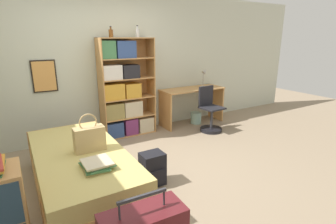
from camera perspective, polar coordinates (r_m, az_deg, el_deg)
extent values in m
plane|color=gray|center=(3.69, -6.21, -13.34)|extent=(14.00, 14.00, 0.00)
cube|color=beige|center=(4.90, -15.41, 9.56)|extent=(10.00, 0.06, 2.60)
cube|color=black|center=(4.72, -25.33, 7.07)|extent=(0.37, 0.02, 0.52)
cube|color=#DB994C|center=(4.71, -25.32, 7.05)|extent=(0.33, 0.01, 0.48)
cube|color=tan|center=(3.42, -18.17, -13.62)|extent=(0.99, 2.09, 0.32)
cube|color=tan|center=(3.30, -18.56, -9.68)|extent=(0.96, 2.06, 0.20)
cube|color=tan|center=(4.30, -21.42, -6.22)|extent=(0.99, 0.04, 0.52)
cube|color=tan|center=(3.20, -16.73, -5.62)|extent=(0.35, 0.16, 0.29)
torus|color=tan|center=(3.13, -17.03, -2.15)|extent=(0.21, 0.02, 0.21)
cube|color=#99894C|center=(2.81, -15.49, -11.62)|extent=(0.26, 0.31, 0.02)
cube|color=#427A4C|center=(2.82, -15.30, -11.12)|extent=(0.28, 0.37, 0.01)
cube|color=#427A4C|center=(2.81, -15.11, -10.95)|extent=(0.32, 0.35, 0.01)
cube|color=beige|center=(2.82, -15.16, -10.52)|extent=(0.23, 0.31, 0.02)
cube|color=beige|center=(2.79, -15.22, -10.45)|extent=(0.28, 0.30, 0.02)
cylinder|color=#2D2D33|center=(1.81, -10.56, -20.54)|extent=(0.01, 0.01, 0.12)
cylinder|color=#2D2D33|center=(1.90, -0.89, -18.07)|extent=(0.01, 0.01, 0.12)
cube|color=#2D2D33|center=(1.81, -5.61, -17.79)|extent=(0.35, 0.03, 0.02)
cube|color=tan|center=(4.74, -14.31, 4.51)|extent=(0.02, 0.36, 1.80)
cube|color=tan|center=(5.10, -3.75, 5.75)|extent=(0.02, 0.36, 1.80)
cube|color=tan|center=(5.06, -9.60, 5.48)|extent=(0.99, 0.01, 1.80)
cube|color=tan|center=(5.14, -8.42, -4.61)|extent=(0.96, 0.36, 0.02)
cube|color=tan|center=(5.03, -8.59, -0.87)|extent=(0.96, 0.36, 0.02)
cube|color=tan|center=(4.94, -8.76, 3.13)|extent=(0.96, 0.36, 0.02)
cube|color=tan|center=(4.87, -8.94, 7.25)|extent=(0.96, 0.36, 0.02)
cube|color=tan|center=(4.83, -9.12, 11.47)|extent=(0.96, 0.36, 0.02)
cube|color=tan|center=(4.82, -9.31, 15.63)|extent=(0.96, 0.36, 0.02)
cube|color=#334C84|center=(4.97, -11.74, -3.66)|extent=(0.31, 0.27, 0.28)
cube|color=#7A336B|center=(5.07, -8.33, -2.97)|extent=(0.25, 0.27, 0.30)
cube|color=beige|center=(5.19, -5.18, -2.55)|extent=(0.30, 0.27, 0.28)
cube|color=#99894C|center=(4.87, -11.82, 0.29)|extent=(0.34, 0.27, 0.29)
cube|color=beige|center=(4.99, -7.93, 0.86)|extent=(0.35, 0.27, 0.29)
cube|color=gold|center=(4.79, -11.92, 4.41)|extent=(0.36, 0.27, 0.28)
cube|color=gold|center=(4.92, -7.99, 4.75)|extent=(0.30, 0.27, 0.26)
cube|color=silver|center=(4.73, -12.33, 8.47)|extent=(0.34, 0.27, 0.25)
cube|color=#232328|center=(4.85, -8.41, 8.76)|extent=(0.31, 0.27, 0.24)
cube|color=#427A4C|center=(4.69, -13.17, 13.08)|extent=(0.24, 0.27, 0.30)
cube|color=#334C84|center=(4.79, -9.45, 13.30)|extent=(0.35, 0.27, 0.30)
cylinder|color=brown|center=(4.75, -12.33, 16.36)|extent=(0.07, 0.07, 0.13)
cylinder|color=brown|center=(4.75, -12.39, 17.38)|extent=(0.03, 0.03, 0.04)
cylinder|color=#232328|center=(4.75, -12.41, 17.72)|extent=(0.03, 0.03, 0.01)
cylinder|color=#B7BCC1|center=(4.94, -6.69, 16.68)|extent=(0.07, 0.07, 0.15)
cylinder|color=#B7BCC1|center=(4.94, -6.72, 17.80)|extent=(0.03, 0.03, 0.05)
cylinder|color=#232328|center=(4.94, -6.74, 18.16)|extent=(0.03, 0.03, 0.02)
cube|color=tan|center=(5.54, 5.33, 5.01)|extent=(1.37, 0.52, 0.02)
cube|color=tan|center=(5.27, -0.64, 0.24)|extent=(0.03, 0.48, 0.74)
cube|color=tan|center=(6.02, 10.36, 1.99)|extent=(0.03, 0.48, 0.74)
cylinder|color=#ADA89E|center=(5.72, 7.61, 5.51)|extent=(0.12, 0.12, 0.02)
cylinder|color=#ADA89E|center=(5.70, 7.67, 7.08)|extent=(0.02, 0.02, 0.30)
cone|color=#ADA89E|center=(5.69, 8.01, 8.84)|extent=(0.14, 0.10, 0.14)
cylinder|color=black|center=(5.29, 9.33, -3.79)|extent=(0.43, 0.43, 0.06)
cylinder|color=#333338|center=(5.23, 9.43, -1.71)|extent=(0.05, 0.05, 0.46)
cube|color=black|center=(5.16, 9.56, 0.89)|extent=(0.43, 0.43, 0.03)
cube|color=black|center=(5.24, 8.25, 3.52)|extent=(0.36, 0.07, 0.39)
cube|color=black|center=(3.37, -3.40, -12.20)|extent=(0.29, 0.23, 0.42)
cube|color=black|center=(3.30, -2.30, -14.10)|extent=(0.20, 0.03, 0.19)
cylinder|color=#99C1B2|center=(5.69, 6.11, -1.26)|extent=(0.23, 0.23, 0.24)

